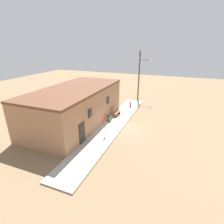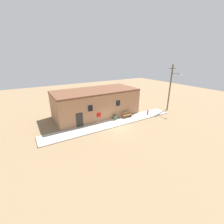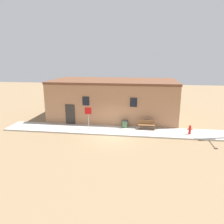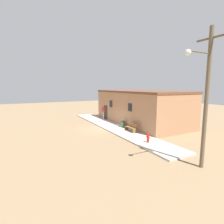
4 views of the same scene
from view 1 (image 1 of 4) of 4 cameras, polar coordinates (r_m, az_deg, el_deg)
name	(u,v)px [view 1 (image 1 of 4)]	position (r m, az deg, el deg)	size (l,w,h in m)	color
ground_plane	(123,128)	(20.93, 3.70, -5.20)	(80.00, 80.00, 0.00)	#846B4C
sidewalk	(113,126)	(21.31, 0.20, -4.45)	(21.46, 2.73, 0.13)	#B2ADA3
brick_building	(76,106)	(21.94, -11.73, 2.01)	(13.97, 6.61, 4.48)	#A87551
fire_hydrant	(130,105)	(27.26, 5.98, 2.39)	(0.46, 0.22, 0.85)	red
stop_sign	(105,122)	(18.50, -2.20, -3.17)	(0.66, 0.06, 2.19)	gray
bench	(117,113)	(23.97, 1.51, -0.17)	(1.60, 0.44, 0.86)	brown
trash_bin	(109,118)	(22.24, -1.03, -2.09)	(0.63, 0.63, 0.73)	#426642
utility_pole	(140,74)	(31.17, 9.06, 12.18)	(1.80, 2.12, 8.44)	brown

